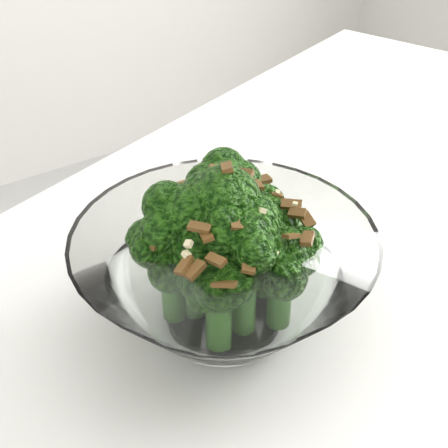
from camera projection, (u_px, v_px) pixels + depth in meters
table at (408, 336)px, 0.61m from camera, size 1.39×1.14×0.75m
broccoli_dish at (224, 267)px, 0.50m from camera, size 0.24×0.24×0.15m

